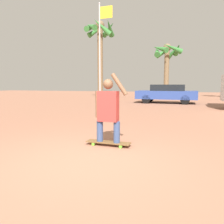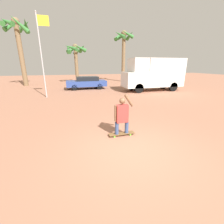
# 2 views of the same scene
# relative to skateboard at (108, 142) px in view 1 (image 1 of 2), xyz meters

# --- Properties ---
(ground_plane) EXTENTS (80.00, 80.00, 0.00)m
(ground_plane) POSITION_rel_skateboard_xyz_m (0.02, -1.07, -0.07)
(ground_plane) COLOR #A36B51
(skateboard) EXTENTS (0.99, 0.25, 0.09)m
(skateboard) POSITION_rel_skateboard_xyz_m (0.00, 0.00, 0.00)
(skateboard) COLOR brown
(skateboard) RESTS_ON ground_plane
(person_skateboarder) EXTENTS (0.73, 0.22, 1.51)m
(person_skateboarder) POSITION_rel_skateboard_xyz_m (-0.00, 0.00, 0.78)
(person_skateboarder) COLOR #384C7A
(person_skateboarder) RESTS_ON skateboard
(parked_car_blue) EXTENTS (4.32, 1.85, 1.36)m
(parked_car_blue) POSITION_rel_skateboard_xyz_m (0.14, 12.15, 0.66)
(parked_car_blue) COLOR black
(parked_car_blue) RESTS_ON ground_plane
(palm_tree_center_background) EXTENTS (3.13, 3.17, 5.45)m
(palm_tree_center_background) POSITION_rel_skateboard_xyz_m (-0.47, 18.32, 4.21)
(palm_tree_center_background) COLOR brown
(palm_tree_center_background) RESTS_ON ground_plane
(palm_tree_far_left) EXTENTS (3.29, 3.36, 7.83)m
(palm_tree_far_left) POSITION_rel_skateboard_xyz_m (-7.10, 16.91, 5.92)
(palm_tree_far_left) COLOR brown
(palm_tree_far_left) RESTS_ON ground_plane
(flagpole) EXTENTS (0.89, 0.12, 6.27)m
(flagpole) POSITION_rel_skateboard_xyz_m (-3.55, 8.39, 3.54)
(flagpole) COLOR #B7B7BC
(flagpole) RESTS_ON ground_plane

